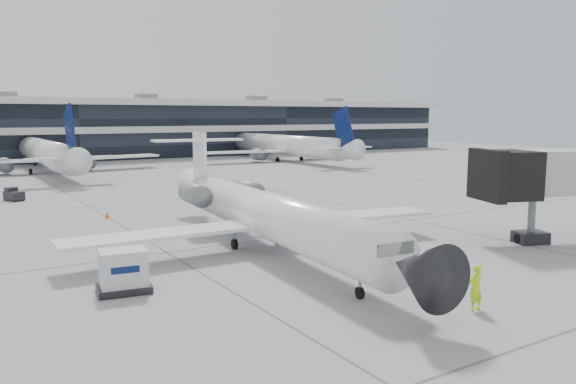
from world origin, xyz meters
TOP-DOWN VIEW (x-y plane):
  - ground at (0.00, 0.00)m, footprint 220.00×220.00m
  - terminal at (0.00, 82.00)m, footprint 170.00×22.00m
  - bg_jet_center at (-8.00, 55.00)m, footprint 32.00×40.00m
  - bg_jet_right at (32.00, 55.00)m, footprint 32.00×40.00m
  - regional_jet at (-4.75, -2.59)m, footprint 23.76×29.69m
  - ramp_worker at (-2.42, -16.52)m, footprint 0.73×0.48m
  - cargo_uld at (-14.29, -6.22)m, footprint 2.64×2.11m
  - traffic_cone at (-10.04, 13.55)m, footprint 0.40×0.40m
  - far_tug at (-15.32, 27.70)m, footprint 1.84×2.26m

SIDE VIEW (x-z plane):
  - ground at x=0.00m, z-range 0.00..0.00m
  - bg_jet_center at x=-8.00m, z-range -4.80..4.80m
  - bg_jet_right at x=32.00m, z-range -4.80..4.80m
  - traffic_cone at x=-10.04m, z-range -0.01..0.53m
  - far_tug at x=-15.32m, z-range -0.06..1.18m
  - cargo_uld at x=-14.29m, z-range 0.01..1.97m
  - ramp_worker at x=-2.42m, z-range 0.00..1.98m
  - regional_jet at x=-4.75m, z-range -1.09..5.77m
  - terminal at x=0.00m, z-range 0.00..10.00m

